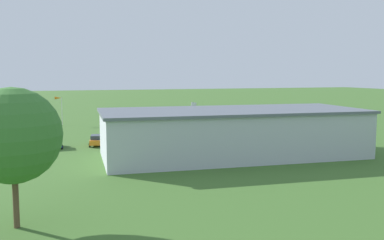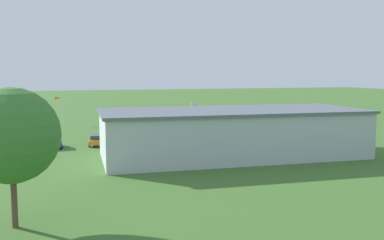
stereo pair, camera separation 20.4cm
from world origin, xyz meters
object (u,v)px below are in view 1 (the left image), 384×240
object	(u,v)px
car_blue	(55,142)
car_red	(8,146)
person_at_fence_line	(280,130)
person_by_parked_cars	(113,136)
biplane	(181,113)
hangar	(232,133)
tree_near_perimeter_road	(13,136)
person_walking_on_apron	(244,130)
car_orange	(96,140)
person_near_hangar_door	(121,136)
windsock	(59,100)

from	to	relation	value
car_blue	car_red	xyz separation A→B (m)	(6.20, 1.37, -0.02)
person_at_fence_line	person_by_parked_cars	bearing A→B (deg)	-4.38
car_blue	biplane	bearing A→B (deg)	-141.95
car_blue	person_by_parked_cars	size ratio (longest dim) A/B	2.38
hangar	tree_near_perimeter_road	world-z (taller)	tree_near_perimeter_road
car_blue	tree_near_perimeter_road	distance (m)	33.73
person_walking_on_apron	car_orange	bearing A→B (deg)	7.57
biplane	tree_near_perimeter_road	xyz separation A→B (m)	(27.84, 52.66, 3.84)
biplane	person_by_parked_cars	bearing A→B (deg)	45.11
biplane	tree_near_perimeter_road	bearing A→B (deg)	62.14
car_red	person_near_hangar_door	xyz separation A→B (m)	(-16.25, -4.33, 0.05)
person_near_hangar_door	person_walking_on_apron	xyz separation A→B (m)	(-21.82, -0.61, -0.04)
person_walking_on_apron	person_at_fence_line	bearing A→B (deg)	156.41
car_orange	person_at_fence_line	distance (m)	31.61
biplane	car_orange	world-z (taller)	biplane
car_red	car_orange	bearing A→B (deg)	-173.01
car_blue	person_near_hangar_door	xyz separation A→B (m)	(-10.05, -2.95, 0.04)
car_blue	person_by_parked_cars	xyz separation A→B (m)	(-8.79, -3.31, 0.04)
car_orange	tree_near_perimeter_road	bearing A→B (deg)	75.21
biplane	car_orange	distance (m)	27.28
car_orange	windsock	size ratio (longest dim) A/B	0.70
person_near_hangar_door	car_red	bearing A→B (deg)	14.91
car_red	person_near_hangar_door	size ratio (longest dim) A/B	2.75
windsock	person_by_parked_cars	bearing A→B (deg)	106.56
car_red	tree_near_perimeter_road	distance (m)	32.43
hangar	person_at_fence_line	size ratio (longest dim) A/B	19.49
person_by_parked_cars	car_red	bearing A→B (deg)	17.33
car_blue	tree_near_perimeter_road	bearing A→B (deg)	85.05
hangar	person_by_parked_cars	size ratio (longest dim) A/B	19.84
biplane	person_near_hangar_door	distance (m)	22.38
biplane	car_blue	distance (m)	31.76
car_blue	tree_near_perimeter_road	size ratio (longest dim) A/B	0.42
person_near_hangar_door	car_blue	bearing A→B (deg)	16.37
person_walking_on_apron	tree_near_perimeter_road	xyz separation A→B (m)	(34.74, 36.68, 5.69)
biplane	person_by_parked_cars	distance (m)	22.99
hangar	car_blue	bearing A→B (deg)	-31.53
car_blue	person_at_fence_line	distance (m)	37.51
car_orange	person_by_parked_cars	world-z (taller)	person_by_parked_cars
car_orange	person_walking_on_apron	bearing A→B (deg)	-172.43
car_orange	windsock	world-z (taller)	windsock
car_orange	car_blue	world-z (taller)	car_blue
hangar	tree_near_perimeter_road	bearing A→B (deg)	38.13
person_by_parked_cars	person_near_hangar_door	bearing A→B (deg)	164.41
car_orange	windsock	xyz separation A→B (m)	(4.75, -28.88, 4.42)
person_at_fence_line	car_blue	bearing A→B (deg)	1.69
car_orange	person_walking_on_apron	distance (m)	26.19
biplane	windsock	distance (m)	25.75
hangar	car_orange	size ratio (longest dim) A/B	8.25
person_by_parked_cars	hangar	bearing A→B (deg)	128.25
car_blue	car_red	size ratio (longest dim) A/B	0.87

